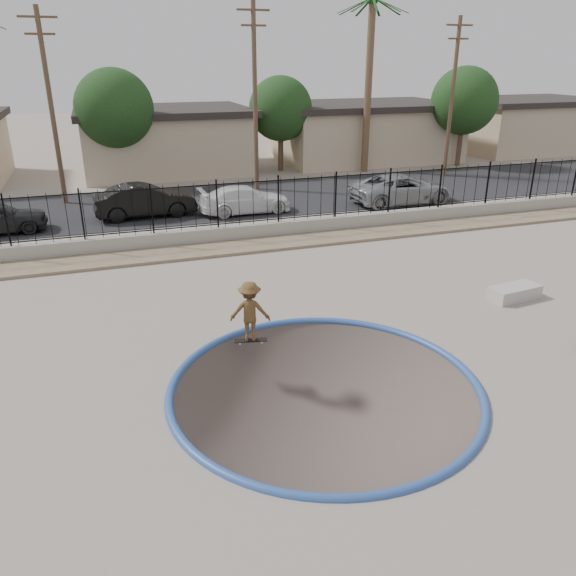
# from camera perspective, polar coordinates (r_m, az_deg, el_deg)

# --- Properties ---
(ground) EXTENTS (120.00, 120.00, 2.20)m
(ground) POSITION_cam_1_polar(r_m,az_deg,el_deg) (24.59, -7.73, 3.39)
(ground) COLOR gray
(ground) RESTS_ON ground
(bowl_pit) EXTENTS (6.84, 6.84, 1.80)m
(bowl_pit) POSITION_cam_1_polar(r_m,az_deg,el_deg) (12.72, 3.77, -10.07)
(bowl_pit) COLOR #4B3F39
(bowl_pit) RESTS_ON ground
(coping_ring) EXTENTS (7.04, 7.04, 0.20)m
(coping_ring) POSITION_cam_1_polar(r_m,az_deg,el_deg) (12.72, 3.77, -10.07)
(coping_ring) COLOR #2E5096
(coping_ring) RESTS_ON ground
(rock_strip) EXTENTS (42.00, 1.60, 0.11)m
(rock_strip) POSITION_cam_1_polar(r_m,az_deg,el_deg) (21.61, -6.42, 4.01)
(rock_strip) COLOR #937F60
(rock_strip) RESTS_ON ground
(retaining_wall) EXTENTS (42.00, 0.45, 0.60)m
(retaining_wall) POSITION_cam_1_polar(r_m,az_deg,el_deg) (22.57, -7.06, 5.43)
(retaining_wall) COLOR gray
(retaining_wall) RESTS_ON ground
(fence) EXTENTS (40.00, 0.04, 1.80)m
(fence) POSITION_cam_1_polar(r_m,az_deg,el_deg) (22.25, -7.20, 8.38)
(fence) COLOR black
(fence) RESTS_ON retaining_wall
(street) EXTENTS (90.00, 8.00, 0.04)m
(street) POSITION_cam_1_polar(r_m,az_deg,el_deg) (29.02, -9.80, 8.51)
(street) COLOR black
(street) RESTS_ON ground
(house_center) EXTENTS (10.60, 8.60, 3.90)m
(house_center) POSITION_cam_1_polar(r_m,az_deg,el_deg) (37.94, -12.42, 14.55)
(house_center) COLOR #C3AC8B
(house_center) RESTS_ON ground
(house_east) EXTENTS (12.60, 8.60, 3.90)m
(house_east) POSITION_cam_1_polar(r_m,az_deg,el_deg) (41.86, 7.66, 15.55)
(house_east) COLOR #C3AC8B
(house_east) RESTS_ON ground
(house_east_far) EXTENTS (11.60, 8.60, 3.90)m
(house_east_far) POSITION_cam_1_polar(r_m,az_deg,el_deg) (49.57, 22.94, 15.10)
(house_east_far) COLOR #C3AC8B
(house_east_far) RESTS_ON ground
(palm_right) EXTENTS (2.30, 2.30, 10.30)m
(palm_right) POSITION_cam_1_polar(r_m,az_deg,el_deg) (36.66, 8.36, 22.97)
(palm_right) COLOR brown
(palm_right) RESTS_ON ground
(utility_pole_left) EXTENTS (1.70, 0.24, 9.00)m
(utility_pole_left) POSITION_cam_1_polar(r_m,az_deg,el_deg) (30.03, -22.94, 16.69)
(utility_pole_left) COLOR #473323
(utility_pole_left) RESTS_ON ground
(utility_pole_mid) EXTENTS (1.70, 0.24, 9.50)m
(utility_pole_mid) POSITION_cam_1_polar(r_m,az_deg,el_deg) (31.05, -3.37, 18.91)
(utility_pole_mid) COLOR #473323
(utility_pole_mid) RESTS_ON ground
(utility_pole_right) EXTENTS (1.70, 0.24, 9.00)m
(utility_pole_right) POSITION_cam_1_polar(r_m,az_deg,el_deg) (36.13, 16.33, 18.19)
(utility_pole_right) COLOR #473323
(utility_pole_right) RESTS_ON ground
(street_tree_left) EXTENTS (4.32, 4.32, 6.36)m
(street_tree_left) POSITION_cam_1_polar(r_m,az_deg,el_deg) (34.02, -17.23, 17.01)
(street_tree_left) COLOR #473323
(street_tree_left) RESTS_ON ground
(street_tree_mid) EXTENTS (3.96, 3.96, 5.83)m
(street_tree_mid) POSITION_cam_1_polar(r_m,az_deg,el_deg) (36.77, -0.76, 17.74)
(street_tree_mid) COLOR #473323
(street_tree_mid) RESTS_ON ground
(street_tree_right) EXTENTS (4.32, 4.32, 6.36)m
(street_tree_right) POSITION_cam_1_polar(r_m,az_deg,el_deg) (40.33, 17.49, 17.68)
(street_tree_right) COLOR #473323
(street_tree_right) RESTS_ON ground
(skater) EXTENTS (1.15, 0.88, 1.58)m
(skater) POSITION_cam_1_polar(r_m,az_deg,el_deg) (14.23, -3.88, -2.73)
(skater) COLOR brown
(skater) RESTS_ON ground
(skateboard) EXTENTS (0.86, 0.38, 0.07)m
(skateboard) POSITION_cam_1_polar(r_m,az_deg,el_deg) (14.56, -3.81, -5.33)
(skateboard) COLOR black
(skateboard) RESTS_ON ground
(concrete_ledge) EXTENTS (1.67, 0.89, 0.40)m
(concrete_ledge) POSITION_cam_1_polar(r_m,az_deg,el_deg) (18.39, 22.00, -0.42)
(concrete_ledge) COLOR #B0A59C
(concrete_ledge) RESTS_ON ground
(car_b) EXTENTS (4.60, 1.84, 1.49)m
(car_b) POSITION_cam_1_polar(r_m,az_deg,el_deg) (26.65, -14.31, 8.60)
(car_b) COLOR black
(car_b) RESTS_ON street
(car_c) EXTENTS (4.36, 1.88, 1.25)m
(car_c) POSITION_cam_1_polar(r_m,az_deg,el_deg) (26.63, -4.37, 8.96)
(car_c) COLOR white
(car_c) RESTS_ON street
(car_d) EXTENTS (5.30, 2.56, 1.45)m
(car_d) POSITION_cam_1_polar(r_m,az_deg,el_deg) (28.89, 11.54, 9.84)
(car_d) COLOR #92959A
(car_d) RESTS_ON street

